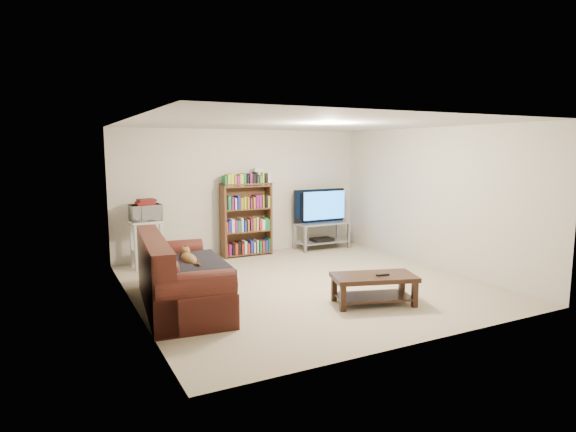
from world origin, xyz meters
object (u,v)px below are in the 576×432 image
sofa (175,282)px  tv_stand (322,231)px  bookshelf (246,218)px  coffee_table (374,284)px

sofa → tv_stand: (3.58, 2.29, 0.04)m
sofa → bookshelf: bookshelf is taller
sofa → bookshelf: 3.14m
bookshelf → tv_stand: bearing=-3.8°
sofa → tv_stand: size_ratio=2.07×
coffee_table → bookshelf: (-0.38, 3.48, 0.44)m
coffee_table → tv_stand: tv_stand is taller
coffee_table → tv_stand: size_ratio=1.09×
coffee_table → bookshelf: bookshelf is taller
coffee_table → bookshelf: bearing=113.7°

